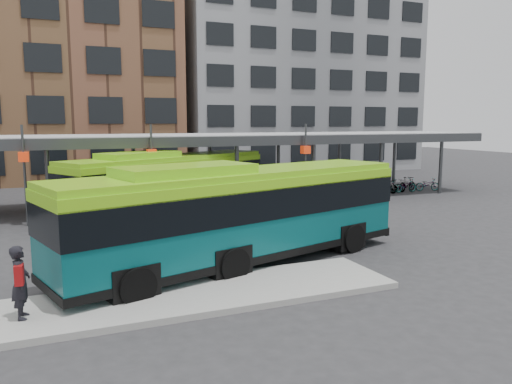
{
  "coord_description": "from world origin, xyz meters",
  "views": [
    {
      "loc": [
        -8.02,
        -16.1,
        4.97
      ],
      "look_at": [
        0.61,
        4.37,
        1.8
      ],
      "focal_mm": 35.0,
      "sensor_mm": 36.0,
      "label": 1
    }
  ],
  "objects": [
    {
      "name": "ground",
      "position": [
        0.0,
        0.0,
        0.0
      ],
      "size": [
        120.0,
        120.0,
        0.0
      ],
      "primitive_type": "plane",
      "color": "#28282B",
      "rests_on": "ground"
    },
    {
      "name": "boarding_island",
      "position": [
        -5.5,
        -3.0,
        0.09
      ],
      "size": [
        14.0,
        3.0,
        0.18
      ],
      "primitive_type": "cube",
      "color": "gray",
      "rests_on": "ground"
    },
    {
      "name": "canopy",
      "position": [
        -0.06,
        12.87,
        3.91
      ],
      "size": [
        40.0,
        6.53,
        4.8
      ],
      "color": "#999B9E",
      "rests_on": "ground"
    },
    {
      "name": "building_brick",
      "position": [
        -10.0,
        32.0,
        11.0
      ],
      "size": [
        26.0,
        14.0,
        22.0
      ],
      "primitive_type": "cube",
      "color": "brown",
      "rests_on": "ground"
    },
    {
      "name": "building_grey",
      "position": [
        16.0,
        32.0,
        10.0
      ],
      "size": [
        24.0,
        14.0,
        20.0
      ],
      "primitive_type": "cube",
      "color": "slate",
      "rests_on": "ground"
    },
    {
      "name": "bus_front",
      "position": [
        -2.0,
        -0.38,
        1.87
      ],
      "size": [
        13.31,
        6.28,
        3.6
      ],
      "rotation": [
        0.0,
        0.0,
        0.28
      ],
      "color": "#074A4E",
      "rests_on": "ground"
    },
    {
      "name": "bus_rear",
      "position": [
        -1.95,
        10.27,
        1.78
      ],
      "size": [
        12.13,
        8.3,
        3.42
      ],
      "rotation": [
        0.0,
        0.0,
        0.5
      ],
      "color": "#074A4E",
      "rests_on": "ground"
    },
    {
      "name": "pedestrian",
      "position": [
        -8.76,
        -3.13,
        1.1
      ],
      "size": [
        0.48,
        0.7,
        1.82
      ],
      "rotation": [
        0.0,
        0.0,
        1.51
      ],
      "color": "black",
      "rests_on": "boarding_island"
    },
    {
      "name": "bike_rack",
      "position": [
        14.0,
        11.97,
        0.47
      ],
      "size": [
        7.79,
        1.51,
        1.05
      ],
      "color": "slate",
      "rests_on": "ground"
    }
  ]
}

